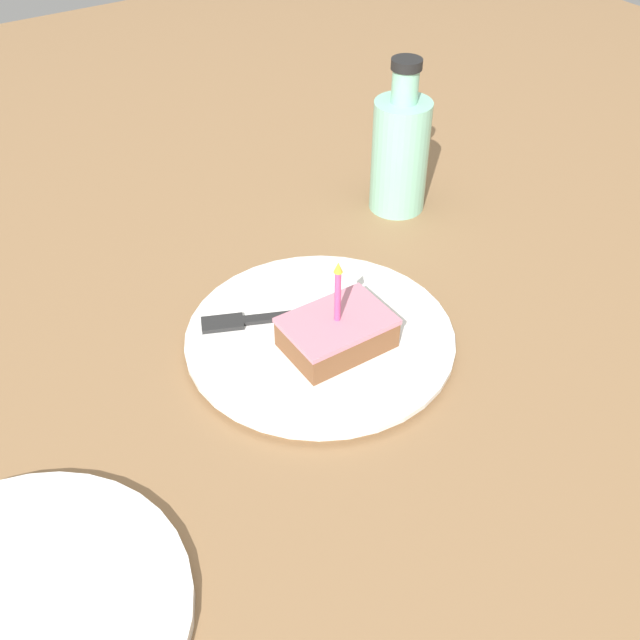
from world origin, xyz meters
name	(u,v)px	position (x,y,z in m)	size (l,w,h in m)	color
ground_plane	(323,350)	(0.00, 0.00, -0.02)	(2.40, 2.40, 0.04)	olive
plate	(320,338)	(-0.01, 0.01, 0.01)	(0.29, 0.29, 0.02)	white
cake_slice	(337,332)	(-0.03, 0.01, 0.03)	(0.08, 0.11, 0.11)	brown
fork	(271,318)	(0.04, 0.04, 0.02)	(0.09, 0.17, 0.00)	#262626
bottle	(400,151)	(0.17, -0.23, 0.08)	(0.07, 0.07, 0.20)	#8CD1B2
side_plate	(12,622)	(-0.15, 0.38, 0.01)	(0.27, 0.27, 0.01)	white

